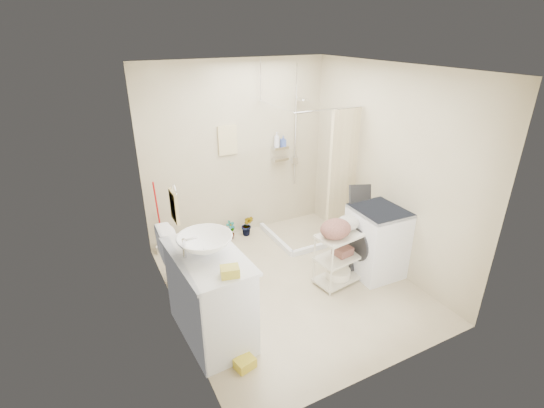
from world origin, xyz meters
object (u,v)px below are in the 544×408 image
(toilet, at_px, (192,253))
(laundry_rack, at_px, (340,254))
(vanity, at_px, (210,295))
(washing_machine, at_px, (377,241))

(toilet, relative_size, laundry_rack, 0.97)
(vanity, distance_m, washing_machine, 2.30)
(laundry_rack, bearing_deg, vanity, 176.75)
(laundry_rack, bearing_deg, toilet, 143.04)
(toilet, height_order, laundry_rack, laundry_rack)
(washing_machine, relative_size, laundry_rack, 1.11)
(washing_machine, height_order, laundry_rack, washing_machine)
(vanity, xyz_separation_m, toilet, (0.12, 1.03, -0.09))
(vanity, distance_m, laundry_rack, 1.74)
(vanity, height_order, laundry_rack, vanity)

